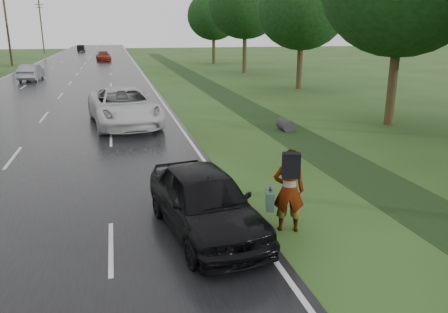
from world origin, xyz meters
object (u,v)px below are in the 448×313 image
at_px(silver_sedan, 31,72).
at_px(pedestrian, 288,189).
at_px(dark_sedan, 205,201).
at_px(white_pickup, 124,107).

bearing_deg(silver_sedan, pedestrian, 110.67).
xyz_separation_m(dark_sedan, silver_sedan, (-9.27, 34.95, -0.03)).
bearing_deg(pedestrian, white_pickup, -57.74).
bearing_deg(dark_sedan, pedestrian, -17.39).
distance_m(dark_sedan, silver_sedan, 36.16).
height_order(white_pickup, dark_sedan, white_pickup).
height_order(pedestrian, dark_sedan, pedestrian).
relative_size(pedestrian, silver_sedan, 0.44).
bearing_deg(white_pickup, silver_sedan, 101.98).
bearing_deg(silver_sedan, white_pickup, 112.45).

